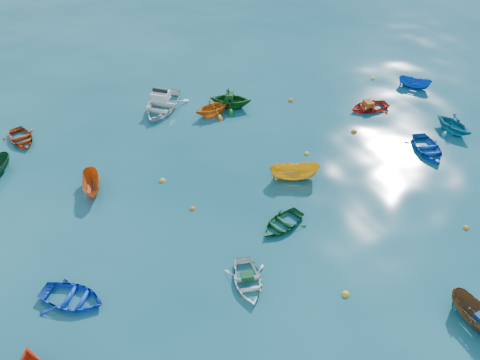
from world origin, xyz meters
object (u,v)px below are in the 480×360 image
dinghy_blue_sw (73,301)px  dinghy_blue_se (427,151)px  motorboat_white (162,109)px  dinghy_white_near (248,283)px

dinghy_blue_sw → dinghy_blue_se: dinghy_blue_se is taller
dinghy_blue_sw → dinghy_blue_se: (23.11, -0.49, 0.00)m
motorboat_white → dinghy_blue_sw: bearing=-81.6°
dinghy_blue_sw → dinghy_white_near: (7.43, -3.38, 0.00)m
dinghy_white_near → dinghy_blue_se: 15.94m
dinghy_blue_se → motorboat_white: (-12.58, 13.95, 0.00)m
dinghy_white_near → motorboat_white: motorboat_white is taller
dinghy_blue_sw → dinghy_white_near: size_ratio=1.11×
dinghy_white_near → motorboat_white: 17.12m
dinghy_blue_sw → dinghy_white_near: bearing=-67.9°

